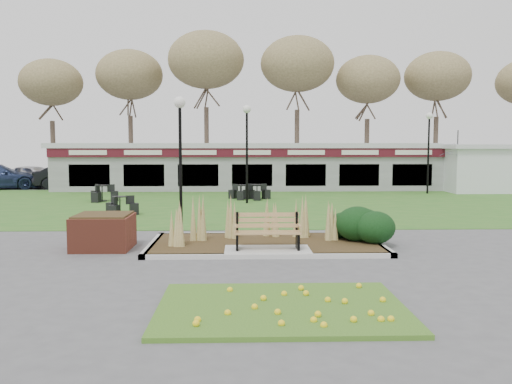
{
  "coord_description": "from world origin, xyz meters",
  "views": [
    {
      "loc": [
        -0.69,
        -13.59,
        2.81
      ],
      "look_at": [
        -0.24,
        2.0,
        1.44
      ],
      "focal_mm": 38.0,
      "sensor_mm": 36.0,
      "label": 1
    }
  ],
  "objects_px": {
    "food_pavilion": "(252,166)",
    "lamp_post_far_right": "(429,135)",
    "lamp_post_mid_left": "(247,132)",
    "lamp_post_mid_right": "(180,135)",
    "bistro_set_d": "(257,194)",
    "car_silver": "(34,176)",
    "bistro_set_a": "(120,209)",
    "patio_umbrella": "(457,166)",
    "service_hut": "(480,168)",
    "bistro_set_c": "(241,194)",
    "brick_planter": "(103,231)",
    "car_black": "(73,176)",
    "bistro_set_b": "(102,196)",
    "park_bench": "(267,231)"
  },
  "relations": [
    {
      "from": "bistro_set_b",
      "to": "car_silver",
      "type": "xyz_separation_m",
      "value": [
        -6.75,
        9.13,
        0.46
      ]
    },
    {
      "from": "brick_planter",
      "to": "car_black",
      "type": "height_order",
      "value": "car_black"
    },
    {
      "from": "food_pavilion",
      "to": "bistro_set_a",
      "type": "distance_m",
      "value": 13.34
    },
    {
      "from": "brick_planter",
      "to": "lamp_post_mid_left",
      "type": "bearing_deg",
      "value": 70.22
    },
    {
      "from": "bistro_set_c",
      "to": "bistro_set_d",
      "type": "bearing_deg",
      "value": -12.01
    },
    {
      "from": "brick_planter",
      "to": "lamp_post_mid_right",
      "type": "height_order",
      "value": "lamp_post_mid_right"
    },
    {
      "from": "lamp_post_far_right",
      "to": "bistro_set_d",
      "type": "bearing_deg",
      "value": -162.69
    },
    {
      "from": "bistro_set_d",
      "to": "car_black",
      "type": "relative_size",
      "value": 0.31
    },
    {
      "from": "bistro_set_a",
      "to": "patio_umbrella",
      "type": "height_order",
      "value": "patio_umbrella"
    },
    {
      "from": "bistro_set_a",
      "to": "car_black",
      "type": "distance_m",
      "value": 14.95
    },
    {
      "from": "service_hut",
      "to": "car_silver",
      "type": "bearing_deg",
      "value": 171.09
    },
    {
      "from": "park_bench",
      "to": "bistro_set_c",
      "type": "relative_size",
      "value": 1.22
    },
    {
      "from": "lamp_post_mid_left",
      "to": "bistro_set_b",
      "type": "distance_m",
      "value": 7.86
    },
    {
      "from": "service_hut",
      "to": "bistro_set_a",
      "type": "bearing_deg",
      "value": -151.88
    },
    {
      "from": "lamp_post_far_right",
      "to": "bistro_set_a",
      "type": "height_order",
      "value": "lamp_post_far_right"
    },
    {
      "from": "lamp_post_mid_left",
      "to": "lamp_post_mid_right",
      "type": "relative_size",
      "value": 1.09
    },
    {
      "from": "park_bench",
      "to": "bistro_set_b",
      "type": "height_order",
      "value": "park_bench"
    },
    {
      "from": "bistro_set_a",
      "to": "park_bench",
      "type": "bearing_deg",
      "value": -54.29
    },
    {
      "from": "park_bench",
      "to": "car_silver",
      "type": "relative_size",
      "value": 0.39
    },
    {
      "from": "service_hut",
      "to": "lamp_post_far_right",
      "type": "xyz_separation_m",
      "value": [
        -3.48,
        -1.0,
        1.92
      ]
    },
    {
      "from": "lamp_post_mid_right",
      "to": "bistro_set_d",
      "type": "bearing_deg",
      "value": 75.92
    },
    {
      "from": "bistro_set_b",
      "to": "car_silver",
      "type": "relative_size",
      "value": 0.34
    },
    {
      "from": "service_hut",
      "to": "lamp_post_mid_left",
      "type": "bearing_deg",
      "value": -157.22
    },
    {
      "from": "service_hut",
      "to": "bistro_set_d",
      "type": "height_order",
      "value": "service_hut"
    },
    {
      "from": "brick_planter",
      "to": "bistro_set_c",
      "type": "height_order",
      "value": "brick_planter"
    },
    {
      "from": "bistro_set_a",
      "to": "bistro_set_b",
      "type": "relative_size",
      "value": 0.94
    },
    {
      "from": "bistro_set_d",
      "to": "patio_umbrella",
      "type": "bearing_deg",
      "value": 16.12
    },
    {
      "from": "lamp_post_far_right",
      "to": "bistro_set_c",
      "type": "bearing_deg",
      "value": -164.76
    },
    {
      "from": "bistro_set_a",
      "to": "car_black",
      "type": "xyz_separation_m",
      "value": [
        -6.04,
        13.67,
        0.51
      ]
    },
    {
      "from": "car_silver",
      "to": "bistro_set_c",
      "type": "bearing_deg",
      "value": -97.82
    },
    {
      "from": "bistro_set_d",
      "to": "car_silver",
      "type": "bearing_deg",
      "value": 149.69
    },
    {
      "from": "lamp_post_mid_right",
      "to": "car_black",
      "type": "xyz_separation_m",
      "value": [
        -8.97,
        18.33,
        -2.34
      ]
    },
    {
      "from": "park_bench",
      "to": "food_pavilion",
      "type": "height_order",
      "value": "food_pavilion"
    },
    {
      "from": "bistro_set_a",
      "to": "patio_umbrella",
      "type": "relative_size",
      "value": 0.53
    },
    {
      "from": "bistro_set_c",
      "to": "patio_umbrella",
      "type": "bearing_deg",
      "value": 14.42
    },
    {
      "from": "brick_planter",
      "to": "lamp_post_far_right",
      "type": "height_order",
      "value": "lamp_post_far_right"
    },
    {
      "from": "bistro_set_a",
      "to": "bistro_set_d",
      "type": "relative_size",
      "value": 0.96
    },
    {
      "from": "brick_planter",
      "to": "lamp_post_mid_right",
      "type": "bearing_deg",
      "value": 49.86
    },
    {
      "from": "bistro_set_a",
      "to": "patio_umbrella",
      "type": "xyz_separation_m",
      "value": [
        17.28,
        9.44,
        1.33
      ]
    },
    {
      "from": "brick_planter",
      "to": "bistro_set_d",
      "type": "relative_size",
      "value": 1.04
    },
    {
      "from": "service_hut",
      "to": "bistro_set_b",
      "type": "height_order",
      "value": "service_hut"
    },
    {
      "from": "brick_planter",
      "to": "patio_umbrella",
      "type": "relative_size",
      "value": 0.58
    },
    {
      "from": "lamp_post_mid_left",
      "to": "car_black",
      "type": "xyz_separation_m",
      "value": [
        -11.13,
        9.36,
        -2.63
      ]
    },
    {
      "from": "bistro_set_c",
      "to": "car_silver",
      "type": "xyz_separation_m",
      "value": [
        -13.62,
        8.26,
        0.48
      ]
    },
    {
      "from": "park_bench",
      "to": "lamp_post_mid_left",
      "type": "height_order",
      "value": "lamp_post_mid_left"
    },
    {
      "from": "food_pavilion",
      "to": "lamp_post_far_right",
      "type": "height_order",
      "value": "lamp_post_far_right"
    },
    {
      "from": "service_hut",
      "to": "lamp_post_mid_left",
      "type": "relative_size",
      "value": 0.94
    },
    {
      "from": "lamp_post_mid_right",
      "to": "patio_umbrella",
      "type": "relative_size",
      "value": 1.64
    },
    {
      "from": "lamp_post_mid_right",
      "to": "patio_umbrella",
      "type": "xyz_separation_m",
      "value": [
        14.35,
        14.1,
        -1.51
      ]
    },
    {
      "from": "brick_planter",
      "to": "bistro_set_c",
      "type": "relative_size",
      "value": 1.08
    }
  ]
}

